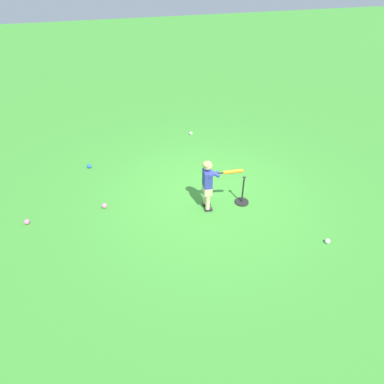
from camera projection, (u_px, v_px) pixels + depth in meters
ground_plane at (208, 195)px, 7.27m from camera, size 40.00×40.00×0.00m
child_batter at (209, 181)px, 6.54m from camera, size 0.33×0.76×1.08m
play_ball_near_batter at (27, 222)px, 6.51m from camera, size 0.10×0.10×0.10m
play_ball_center_lawn at (104, 206)px, 6.90m from camera, size 0.10×0.10×0.10m
play_ball_midfield at (191, 133)px, 9.45m from camera, size 0.09×0.09×0.09m
play_ball_far_left at (89, 166)px, 8.09m from camera, size 0.10×0.10×0.10m
play_ball_behind_batter at (328, 241)px, 6.10m from camera, size 0.09×0.09×0.09m
batting_tee at (242, 198)px, 7.00m from camera, size 0.28×0.28×0.62m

